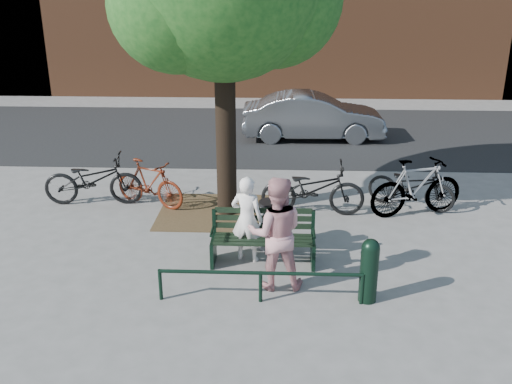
{
  "coord_description": "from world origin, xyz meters",
  "views": [
    {
      "loc": [
        0.24,
        -8.61,
        4.57
      ],
      "look_at": [
        -0.16,
        1.0,
        0.92
      ],
      "focal_mm": 40.0,
      "sensor_mm": 36.0,
      "label": 1
    }
  ],
  "objects_px": {
    "park_bench": "(263,236)",
    "person_left": "(247,219)",
    "parked_car": "(313,116)",
    "person_right": "(276,233)",
    "bollard": "(369,268)",
    "bicycle_c": "(313,189)",
    "litter_bin": "(271,225)"
  },
  "relations": [
    {
      "from": "park_bench",
      "to": "person_left",
      "type": "bearing_deg",
      "value": 165.48
    },
    {
      "from": "person_left",
      "to": "bicycle_c",
      "type": "relative_size",
      "value": 0.72
    },
    {
      "from": "park_bench",
      "to": "person_right",
      "type": "bearing_deg",
      "value": -74.82
    },
    {
      "from": "bollard",
      "to": "person_right",
      "type": "bearing_deg",
      "value": 164.33
    },
    {
      "from": "person_right",
      "to": "bollard",
      "type": "height_order",
      "value": "person_right"
    },
    {
      "from": "person_right",
      "to": "parked_car",
      "type": "xyz_separation_m",
      "value": [
        1.03,
        8.69,
        -0.22
      ]
    },
    {
      "from": "park_bench",
      "to": "parked_car",
      "type": "xyz_separation_m",
      "value": [
        1.24,
        7.9,
        0.21
      ]
    },
    {
      "from": "parked_car",
      "to": "bicycle_c",
      "type": "bearing_deg",
      "value": 176.03
    },
    {
      "from": "bollard",
      "to": "person_left",
      "type": "bearing_deg",
      "value": 146.27
    },
    {
      "from": "bollard",
      "to": "parked_car",
      "type": "distance_m",
      "value": 9.09
    },
    {
      "from": "parked_car",
      "to": "person_right",
      "type": "bearing_deg",
      "value": 172.28
    },
    {
      "from": "park_bench",
      "to": "bollard",
      "type": "distance_m",
      "value": 1.99
    },
    {
      "from": "park_bench",
      "to": "person_left",
      "type": "relative_size",
      "value": 1.15
    },
    {
      "from": "park_bench",
      "to": "bicycle_c",
      "type": "distance_m",
      "value": 2.32
    },
    {
      "from": "person_right",
      "to": "bicycle_c",
      "type": "relative_size",
      "value": 0.87
    },
    {
      "from": "park_bench",
      "to": "bollard",
      "type": "xyz_separation_m",
      "value": [
        1.6,
        -1.18,
        0.06
      ]
    },
    {
      "from": "litter_bin",
      "to": "bicycle_c",
      "type": "relative_size",
      "value": 0.43
    },
    {
      "from": "person_right",
      "to": "parked_car",
      "type": "relative_size",
      "value": 0.44
    },
    {
      "from": "person_left",
      "to": "parked_car",
      "type": "height_order",
      "value": "person_left"
    },
    {
      "from": "park_bench",
      "to": "person_right",
      "type": "distance_m",
      "value": 0.92
    },
    {
      "from": "litter_bin",
      "to": "bicycle_c",
      "type": "distance_m",
      "value": 1.8
    },
    {
      "from": "person_left",
      "to": "litter_bin",
      "type": "bearing_deg",
      "value": -115.5
    },
    {
      "from": "litter_bin",
      "to": "parked_car",
      "type": "xyz_separation_m",
      "value": [
        1.12,
        7.38,
        0.23
      ]
    },
    {
      "from": "park_bench",
      "to": "person_right",
      "type": "xyz_separation_m",
      "value": [
        0.21,
        -0.79,
        0.43
      ]
    },
    {
      "from": "park_bench",
      "to": "bicycle_c",
      "type": "height_order",
      "value": "bicycle_c"
    },
    {
      "from": "park_bench",
      "to": "parked_car",
      "type": "relative_size",
      "value": 0.42
    },
    {
      "from": "park_bench",
      "to": "bicycle_c",
      "type": "bearing_deg",
      "value": 66.08
    },
    {
      "from": "person_left",
      "to": "parked_car",
      "type": "bearing_deg",
      "value": -85.11
    },
    {
      "from": "person_right",
      "to": "bollard",
      "type": "xyz_separation_m",
      "value": [
        1.39,
        -0.39,
        -0.36
      ]
    },
    {
      "from": "park_bench",
      "to": "litter_bin",
      "type": "distance_m",
      "value": 0.54
    },
    {
      "from": "litter_bin",
      "to": "bicycle_c",
      "type": "xyz_separation_m",
      "value": [
        0.82,
        1.6,
        0.09
      ]
    },
    {
      "from": "park_bench",
      "to": "litter_bin",
      "type": "height_order",
      "value": "park_bench"
    }
  ]
}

